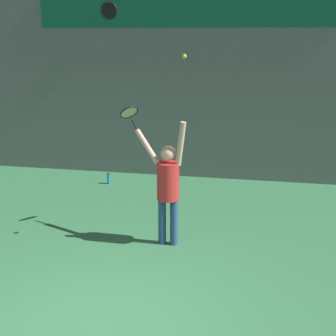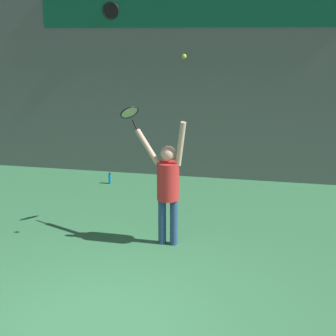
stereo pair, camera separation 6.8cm
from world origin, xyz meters
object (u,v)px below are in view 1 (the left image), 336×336
at_px(scoreboard_clock, 109,11).
at_px(tennis_player, 168,184).
at_px(tennis_racket, 129,113).
at_px(water_bottle, 109,179).
at_px(tennis_ball, 184,56).

xyz_separation_m(scoreboard_clock, tennis_player, (2.14, -3.84, -2.85)).
xyz_separation_m(scoreboard_clock, tennis_racket, (1.38, -3.32, -1.81)).
bearing_deg(tennis_racket, tennis_player, -34.20).
xyz_separation_m(tennis_player, water_bottle, (-1.99, 2.93, -0.93)).
relative_size(scoreboard_clock, water_bottle, 1.54).
bearing_deg(water_bottle, scoreboard_clock, 99.61).
relative_size(tennis_player, water_bottle, 8.02).
height_order(tennis_racket, tennis_ball, tennis_ball).
height_order(scoreboard_clock, tennis_ball, scoreboard_clock).
bearing_deg(scoreboard_clock, tennis_ball, -58.78).
bearing_deg(tennis_racket, scoreboard_clock, 112.59).
height_order(tennis_player, water_bottle, tennis_player).
bearing_deg(tennis_ball, tennis_player, 151.22).
bearing_deg(tennis_ball, scoreboard_clock, 121.22).
height_order(tennis_player, tennis_racket, tennis_racket).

